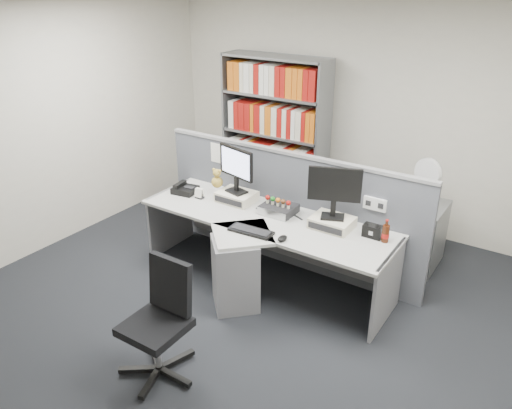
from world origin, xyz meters
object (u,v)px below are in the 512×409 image
Objects in this scene: monitor_right at (334,189)px; desktop_pc at (279,209)px; desk_fan at (428,176)px; office_chair at (161,317)px; mouse at (282,238)px; speaker at (373,231)px; desk_calendar at (199,194)px; filing_cabinet at (419,235)px; monitor_left at (236,166)px; keyboard at (251,231)px; desk at (253,250)px; desk_phone at (185,189)px; shelving_unit at (274,137)px; cola_bottle at (386,234)px.

desktop_pc is (-0.58, -0.01, -0.35)m from monitor_right.
desk_fan is 2.99m from office_chair.
mouse is 0.66× the size of speaker.
desk_calendar reaches higher than filing_cabinet.
monitor_left is 1.95m from desk_fan.
keyboard is 0.46× the size of office_chair.
desk_phone is (-1.06, 0.25, 0.30)m from desk.
monitor_right is 0.71× the size of filing_cabinet.
monitor_right is 0.25× the size of shelving_unit.
cola_bottle is at bearing 56.34° from office_chair.
filing_cabinet is at bearing 41.94° from desktop_pc.
office_chair reaches higher than mouse.
desk_phone is 1.56× the size of speaker.
shelving_unit is at bearing 92.32° from desk_calendar.
shelving_unit is (-0.96, 1.97, 0.24)m from keyboard.
monitor_right reaches higher than monitor_left.
monitor_left is 2.76× the size of speaker.
desk_phone is at bearing -175.54° from speaker.
keyboard is 1.11m from speaker.
speaker is (0.39, 0.03, -0.34)m from monitor_right.
filing_cabinet is (2.26, 1.15, -0.41)m from desk_phone.
monitor_left is at bearing -148.55° from desk_fan.
desk_phone is (-1.45, 0.35, 0.02)m from mouse.
desk_calendar is 1.99m from cola_bottle.
desk is 1.15m from speaker.
desk is 1.93m from desk_fan.
monitor_right reaches higher than desktop_pc.
keyboard is 0.62× the size of filing_cabinet.
shelving_unit reaches higher than desk_calendar.
desk is at bearing -158.04° from speaker.
desk_phone is (-1.12, -0.12, -0.00)m from desktop_pc.
office_chair is at bearing -113.46° from filing_cabinet.
mouse reaches higher than filing_cabinet.
office_chair is (0.86, -1.53, -0.27)m from desk_calendar.
cola_bottle is (0.13, -0.03, 0.02)m from speaker.
keyboard is (-0.58, -0.50, -0.38)m from monitor_right.
monitor_left reaches higher than desk_phone.
shelving_unit is 3.32m from office_chair.
shelving_unit is 3.87× the size of desk_fan.
speaker is 0.34× the size of desk_fan.
speaker is (1.03, 0.41, 0.32)m from desk.
filing_cabinet is (2.10, -0.45, -0.63)m from shelving_unit.
office_chair is at bearing -113.46° from desk_fan.
shelving_unit is at bearing 106.40° from office_chair.
mouse is 1.49m from desk_phone.
keyboard is 0.96m from desk_calendar.
speaker is at bearing 168.38° from cola_bottle.
monitor_right is 2.28× the size of cola_bottle.
desk_phone is 0.39× the size of filing_cabinet.
keyboard is at bearing -63.17° from desk.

